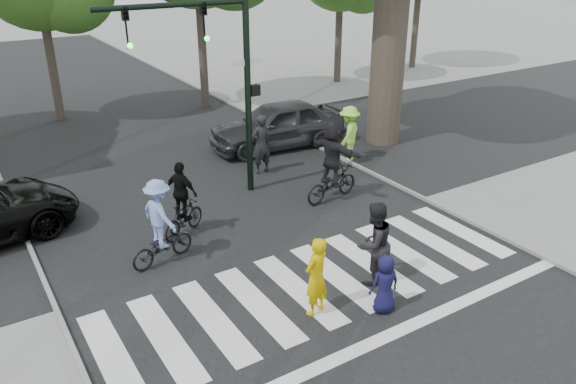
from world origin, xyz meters
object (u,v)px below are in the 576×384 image
(pedestrian_woman, at_px, (316,276))
(cyclist_mid, at_px, (183,206))
(cyclist_left, at_px, (160,228))
(cyclist_right, at_px, (332,165))
(car_grey, at_px, (277,125))
(traffic_signal, at_px, (219,62))
(pedestrian_child, at_px, (385,284))
(pedestrian_adult, at_px, (374,244))

(pedestrian_woman, relative_size, cyclist_mid, 0.86)
(pedestrian_woman, distance_m, cyclist_left, 3.96)
(cyclist_right, bearing_deg, car_grey, 77.52)
(traffic_signal, relative_size, pedestrian_child, 4.78)
(cyclist_left, relative_size, car_grey, 0.42)
(cyclist_left, distance_m, cyclist_right, 5.40)
(pedestrian_adult, distance_m, cyclist_left, 4.80)
(pedestrian_child, relative_size, cyclist_left, 0.61)
(cyclist_right, bearing_deg, cyclist_mid, 176.60)
(pedestrian_adult, height_order, cyclist_mid, cyclist_mid)
(traffic_signal, bearing_deg, pedestrian_woman, -99.42)
(cyclist_mid, bearing_deg, pedestrian_woman, -78.28)
(pedestrian_adult, height_order, cyclist_right, cyclist_right)
(pedestrian_child, relative_size, cyclist_right, 0.53)
(pedestrian_woman, bearing_deg, cyclist_left, -80.35)
(pedestrian_adult, bearing_deg, pedestrian_woman, 2.26)
(pedestrian_child, relative_size, pedestrian_adult, 0.67)
(traffic_signal, distance_m, pedestrian_adult, 6.53)
(cyclist_left, xyz_separation_m, cyclist_mid, (0.94, 0.98, -0.09))
(car_grey, bearing_deg, cyclist_right, -7.29)
(pedestrian_child, relative_size, cyclist_mid, 0.64)
(pedestrian_woman, xyz_separation_m, pedestrian_adult, (1.68, 0.26, 0.10))
(pedestrian_adult, distance_m, car_grey, 9.12)
(pedestrian_woman, bearing_deg, cyclist_right, -148.12)
(traffic_signal, distance_m, cyclist_mid, 3.97)
(pedestrian_woman, distance_m, cyclist_right, 5.47)
(traffic_signal, xyz_separation_m, car_grey, (3.53, 2.88, -3.07))
(traffic_signal, bearing_deg, cyclist_right, -36.36)
(traffic_signal, height_order, cyclist_right, traffic_signal)
(pedestrian_woman, xyz_separation_m, cyclist_left, (-1.87, 3.49, 0.05))
(cyclist_left, bearing_deg, pedestrian_adult, -42.35)
(traffic_signal, distance_m, cyclist_left, 4.88)
(cyclist_mid, height_order, cyclist_right, cyclist_right)
(pedestrian_child, height_order, pedestrian_adult, pedestrian_adult)
(traffic_signal, height_order, cyclist_left, traffic_signal)
(pedestrian_woman, height_order, cyclist_right, cyclist_right)
(pedestrian_woman, xyz_separation_m, cyclist_mid, (-0.93, 4.47, -0.04))
(traffic_signal, distance_m, pedestrian_woman, 6.84)
(cyclist_right, bearing_deg, cyclist_left, -172.38)
(pedestrian_woman, relative_size, pedestrian_child, 1.34)
(cyclist_left, bearing_deg, car_grey, 40.32)
(cyclist_left, relative_size, cyclist_right, 0.87)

